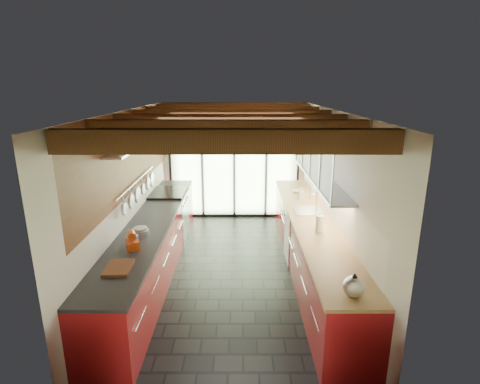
{
  "coord_description": "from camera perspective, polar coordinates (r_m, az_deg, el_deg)",
  "views": [
    {
      "loc": [
        0.13,
        -5.59,
        2.96
      ],
      "look_at": [
        0.13,
        0.4,
        1.25
      ],
      "focal_mm": 28.0,
      "sensor_mm": 36.0,
      "label": 1
    }
  ],
  "objects": [
    {
      "name": "ground",
      "position": [
        6.32,
        -1.21,
        -11.97
      ],
      "size": [
        5.5,
        5.5,
        0.0
      ],
      "primitive_type": "plane",
      "color": "black",
      "rests_on": "ground"
    },
    {
      "name": "cutting_board",
      "position": [
        4.61,
        -18.0,
        -10.92
      ],
      "size": [
        0.3,
        0.41,
        0.03
      ],
      "primitive_type": "cube",
      "rotation": [
        0.0,
        0.0,
        0.05
      ],
      "color": "brown",
      "rests_on": "left_counter"
    },
    {
      "name": "kettle",
      "position": [
        4.02,
        16.96,
        -13.46
      ],
      "size": [
        0.24,
        0.28,
        0.26
      ],
      "color": "silver",
      "rests_on": "right_counter"
    },
    {
      "name": "left_wall_fixtures",
      "position": [
        6.16,
        -15.1,
        4.56
      ],
      "size": [
        0.28,
        2.6,
        0.96
      ],
      "color": "silver",
      "rests_on": "ground"
    },
    {
      "name": "pot_large",
      "position": [
        5.46,
        -14.94,
        -5.87
      ],
      "size": [
        0.22,
        0.22,
        0.12
      ],
      "primitive_type": "cylinder",
      "rotation": [
        0.0,
        0.0,
        0.15
      ],
      "color": "silver",
      "rests_on": "left_counter"
    },
    {
      "name": "ceiling_beams",
      "position": [
        5.99,
        -1.27,
        11.16
      ],
      "size": [
        3.14,
        5.06,
        4.9
      ],
      "color": "#593316",
      "rests_on": "ground"
    },
    {
      "name": "sink_assembly",
      "position": [
        6.42,
        10.39,
        -2.49
      ],
      "size": [
        0.45,
        0.52,
        0.43
      ],
      "color": "silver",
      "rests_on": "right_counter"
    },
    {
      "name": "range_stove",
      "position": [
        7.6,
        -10.69,
        -3.48
      ],
      "size": [
        0.66,
        0.9,
        0.97
      ],
      "color": "silver",
      "rests_on": "ground"
    },
    {
      "name": "stand_mixer",
      "position": [
        5.1,
        -16.07,
        -7.15
      ],
      "size": [
        0.24,
        0.3,
        0.24
      ],
      "color": "#C7420F",
      "rests_on": "left_counter"
    },
    {
      "name": "pot_small",
      "position": [
        5.48,
        -14.89,
        -5.99
      ],
      "size": [
        0.24,
        0.24,
        0.09
      ],
      "primitive_type": "cylinder",
      "rotation": [
        0.0,
        0.0,
        -0.04
      ],
      "color": "silver",
      "rests_on": "left_counter"
    },
    {
      "name": "bowl",
      "position": [
        7.47,
        8.77,
        0.1
      ],
      "size": [
        0.25,
        0.25,
        0.05
      ],
      "primitive_type": "imported",
      "rotation": [
        0.0,
        0.0,
        -0.26
      ],
      "color": "silver",
      "rests_on": "right_counter"
    },
    {
      "name": "glass_door",
      "position": [
        8.38,
        -0.9,
        7.02
      ],
      "size": [
        2.95,
        0.1,
        2.9
      ],
      "color": "#C6EAAD",
      "rests_on": "ground"
    },
    {
      "name": "left_counter",
      "position": [
        6.28,
        -13.06,
        -7.95
      ],
      "size": [
        0.68,
        5.0,
        0.92
      ],
      "color": "#A5161C",
      "rests_on": "ground"
    },
    {
      "name": "upper_cabinets_right",
      "position": [
        6.13,
        12.29,
        5.14
      ],
      "size": [
        0.34,
        3.0,
        3.0
      ],
      "color": "silver",
      "rests_on": "ground"
    },
    {
      "name": "room_shell",
      "position": [
        5.74,
        -1.3,
        2.78
      ],
      "size": [
        5.5,
        5.5,
        5.5
      ],
      "color": "silver",
      "rests_on": "ground"
    },
    {
      "name": "paper_towel",
      "position": [
        5.5,
        12.0,
        -4.79
      ],
      "size": [
        0.12,
        0.12,
        0.3
      ],
      "color": "white",
      "rests_on": "right_counter"
    },
    {
      "name": "soap_bottle",
      "position": [
        7.07,
        9.28,
        -0.16
      ],
      "size": [
        0.11,
        0.11,
        0.21
      ],
      "primitive_type": "imported",
      "rotation": [
        0.0,
        0.0,
        0.17
      ],
      "color": "silver",
      "rests_on": "right_counter"
    },
    {
      "name": "right_counter",
      "position": [
        6.23,
        10.68,
        -8.01
      ],
      "size": [
        0.68,
        5.0,
        0.92
      ],
      "color": "#A5161C",
      "rests_on": "ground"
    }
  ]
}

